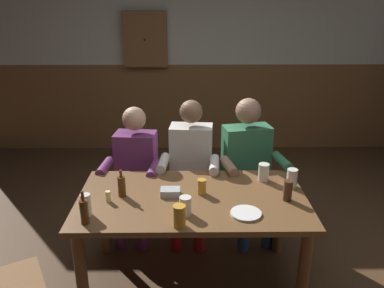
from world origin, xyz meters
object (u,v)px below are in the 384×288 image
at_px(plate_0, 246,213).
at_px(condiment_caddy, 170,192).
at_px(pint_glass_4, 288,190).
at_px(dining_table, 192,210).
at_px(pint_glass_2, 185,206).
at_px(pint_glass_3, 292,178).
at_px(bottle_0, 84,211).
at_px(pint_glass_5, 202,187).
at_px(pint_glass_1, 86,205).
at_px(wall_dart_cabinet, 145,39).
at_px(table_candle, 108,196).
at_px(person_0, 135,168).
at_px(person_1, 190,165).
at_px(pint_glass_0, 179,216).
at_px(person_2, 248,163).
at_px(bottle_1, 122,186).
at_px(pint_glass_6, 264,172).

bearing_deg(plate_0, condiment_caddy, 151.88).
bearing_deg(pint_glass_4, dining_table, 175.73).
bearing_deg(pint_glass_2, pint_glass_3, 25.80).
relative_size(bottle_0, pint_glass_5, 1.99).
bearing_deg(plate_0, dining_table, 145.53).
distance_m(pint_glass_1, wall_dart_cabinet, 3.07).
xyz_separation_m(pint_glass_3, wall_dart_cabinet, (-1.32, 2.59, 0.74)).
height_order(table_candle, pint_glass_5, pint_glass_5).
bearing_deg(wall_dart_cabinet, person_0, -87.90).
xyz_separation_m(person_1, pint_glass_0, (-0.08, -1.05, 0.12)).
xyz_separation_m(bottle_0, pint_glass_1, (-0.01, 0.10, -0.01)).
relative_size(dining_table, person_2, 1.30).
bearing_deg(person_1, pint_glass_3, 150.72).
height_order(bottle_0, pint_glass_2, bottle_0).
height_order(bottle_0, bottle_1, bottle_0).
xyz_separation_m(pint_glass_0, pint_glass_4, (0.75, 0.33, 0.00)).
bearing_deg(dining_table, bottle_0, -153.63).
height_order(bottle_1, pint_glass_4, bottle_1).
height_order(person_1, condiment_caddy, person_1).
bearing_deg(bottle_0, table_candle, 71.32).
distance_m(condiment_caddy, wall_dart_cabinet, 2.85).
xyz_separation_m(person_2, wall_dart_cabinet, (-1.08, 2.06, 0.84)).
height_order(dining_table, wall_dart_cabinet, wall_dart_cabinet).
relative_size(pint_glass_5, wall_dart_cabinet, 0.16).
distance_m(pint_glass_1, pint_glass_4, 1.37).
bearing_deg(pint_glass_4, person_2, 102.68).
distance_m(person_1, bottle_0, 1.22).
bearing_deg(pint_glass_6, dining_table, -154.46).
bearing_deg(wall_dart_cabinet, person_1, -74.71).
bearing_deg(pint_glass_1, person_2, 37.49).
bearing_deg(condiment_caddy, table_candle, -168.14).
height_order(person_1, person_2, person_2).
relative_size(dining_table, pint_glass_3, 11.36).
height_order(table_candle, pint_glass_4, pint_glass_4).
distance_m(person_2, pint_glass_2, 1.07).
distance_m(person_0, bottle_1, 0.67).
height_order(person_0, pint_glass_0, person_0).
bearing_deg(pint_glass_2, plate_0, -1.13).
height_order(table_candle, bottle_0, bottle_0).
bearing_deg(pint_glass_6, person_1, 144.08).
xyz_separation_m(dining_table, pint_glass_2, (-0.05, -0.23, 0.17)).
relative_size(table_candle, wall_dart_cabinet, 0.11).
bearing_deg(pint_glass_3, plate_0, -135.27).
bearing_deg(pint_glass_0, bottle_1, 136.07).
bearing_deg(condiment_caddy, pint_glass_4, -5.56).
relative_size(bottle_1, pint_glass_1, 1.34).
bearing_deg(pint_glass_2, person_1, 87.48).
height_order(pint_glass_6, wall_dart_cabinet, wall_dart_cabinet).
xyz_separation_m(person_2, pint_glass_2, (-0.55, -0.91, 0.10)).
relative_size(dining_table, pint_glass_2, 12.97).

